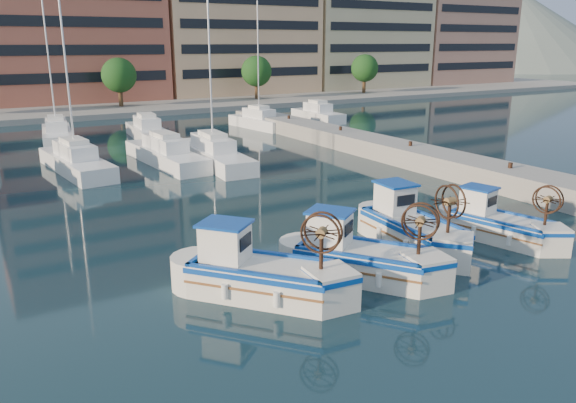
% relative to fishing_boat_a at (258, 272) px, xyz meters
% --- Properties ---
extents(ground, '(300.00, 300.00, 0.00)m').
position_rel_fishing_boat_a_xyz_m(ground, '(5.39, -0.94, -0.84)').
color(ground, '#172D3C').
rests_on(ground, ground).
extents(quay, '(3.00, 60.00, 1.20)m').
position_rel_fishing_boat_a_xyz_m(quay, '(18.39, 7.06, -0.24)').
color(quay, gray).
rests_on(quay, ground).
extents(waterfront, '(180.00, 40.00, 25.60)m').
position_rel_fishing_boat_a_xyz_m(waterfront, '(14.63, 64.10, 10.26)').
color(waterfront, gray).
rests_on(waterfront, ground).
extents(hill_east, '(160.00, 160.00, 50.00)m').
position_rel_fishing_boat_a_xyz_m(hill_east, '(145.39, 109.06, -0.84)').
color(hill_east, slate).
rests_on(hill_east, ground).
extents(yacht_marina, '(39.88, 23.99, 11.50)m').
position_rel_fishing_boat_a_xyz_m(yacht_marina, '(2.02, 26.36, -0.31)').
color(yacht_marina, white).
rests_on(yacht_marina, ground).
extents(fishing_boat_a, '(4.50, 4.81, 3.03)m').
position_rel_fishing_boat_a_xyz_m(fishing_boat_a, '(0.00, 0.00, 0.00)').
color(fishing_boat_a, silver).
rests_on(fishing_boat_a, ground).
extents(fishing_boat_b, '(4.15, 4.76, 2.93)m').
position_rel_fishing_boat_a_xyz_m(fishing_boat_b, '(3.69, -0.46, -0.03)').
color(fishing_boat_b, silver).
rests_on(fishing_boat_b, ground).
extents(fishing_boat_c, '(2.35, 4.94, 3.03)m').
position_rel_fishing_boat_a_xyz_m(fishing_boat_c, '(7.38, 0.96, 0.00)').
color(fishing_boat_c, silver).
rests_on(fishing_boat_c, ground).
extents(fishing_boat_d, '(2.65, 4.38, 2.65)m').
position_rel_fishing_boat_a_xyz_m(fishing_boat_d, '(11.03, -0.30, -0.10)').
color(fishing_boat_d, silver).
rests_on(fishing_boat_d, ground).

